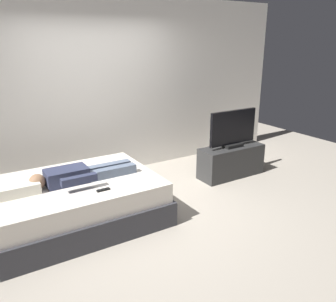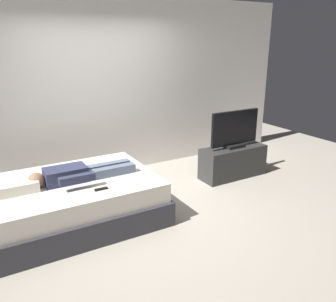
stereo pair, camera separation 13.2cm
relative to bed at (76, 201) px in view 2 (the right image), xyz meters
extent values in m
plane|color=#ADA393|center=(0.80, -0.21, -0.26)|extent=(10.00, 10.00, 0.00)
cube|color=silver|center=(1.20, 1.38, 1.14)|extent=(6.40, 0.10, 2.80)
cube|color=#333338|center=(0.00, 0.00, -0.11)|extent=(1.96, 1.46, 0.30)
cube|color=silver|center=(0.00, 0.00, 0.16)|extent=(1.88, 1.38, 0.24)
cube|color=silver|center=(-0.66, 0.00, 0.34)|extent=(0.48, 0.34, 0.12)
cube|color=#2D334C|center=(-0.10, -0.02, 0.37)|extent=(0.48, 0.28, 0.18)
sphere|color=#936B4C|center=(-0.43, -0.02, 0.37)|extent=(0.18, 0.18, 0.18)
cube|color=slate|center=(0.44, -0.10, 0.33)|extent=(0.60, 0.11, 0.11)
cube|color=slate|center=(0.44, 0.06, 0.33)|extent=(0.60, 0.11, 0.11)
cube|color=#2D334C|center=(-0.04, -0.30, 0.41)|extent=(0.40, 0.08, 0.08)
cube|color=black|center=(0.18, -0.44, 0.29)|extent=(0.15, 0.04, 0.02)
cube|color=#2D2D2D|center=(2.60, 0.15, -0.01)|extent=(1.10, 0.40, 0.50)
cube|color=black|center=(2.60, 0.15, 0.26)|extent=(0.32, 0.20, 0.05)
cube|color=black|center=(2.60, 0.15, 0.56)|extent=(0.88, 0.05, 0.54)
camera|label=1|loc=(-1.06, -3.81, 1.89)|focal=36.99mm
camera|label=2|loc=(-0.95, -3.88, 1.89)|focal=36.99mm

